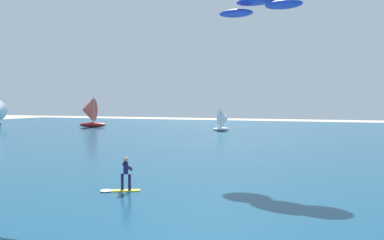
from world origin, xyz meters
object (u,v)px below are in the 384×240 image
kitesurfer (122,179)px  sailboat_heeled_over (89,112)px  kite (259,6)px  sailboat_far_left (224,120)px

kitesurfer → sailboat_heeled_over: (-33.52, 44.55, 1.98)m
kitesurfer → sailboat_heeled_over: size_ratio=0.35×
kite → sailboat_far_left: bearing=111.1°
kitesurfer → sailboat_heeled_over: sailboat_heeled_over is taller
kitesurfer → kite: (4.51, 9.46, 9.94)m
sailboat_far_left → sailboat_heeled_over: bearing=179.6°
kite → sailboat_far_left: 38.50m
kitesurfer → kite: size_ratio=0.31×
kite → sailboat_heeled_over: (-38.02, 35.09, -7.96)m
kite → sailboat_far_left: (-13.50, 34.92, -8.95)m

